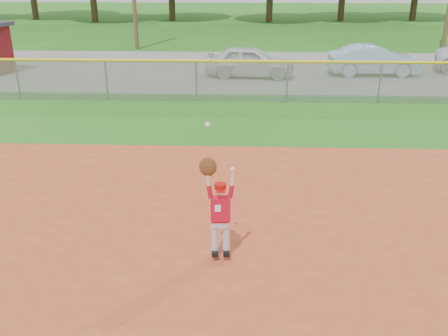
# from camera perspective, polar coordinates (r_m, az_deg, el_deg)

# --- Properties ---
(ground) EXTENTS (120.00, 120.00, 0.00)m
(ground) POSITION_cam_1_polar(r_m,az_deg,el_deg) (9.51, 11.71, -8.26)
(ground) COLOR #215F15
(ground) RESTS_ON ground
(parking_strip) EXTENTS (44.00, 10.00, 0.03)m
(parking_strip) POSITION_cam_1_polar(r_m,az_deg,el_deg) (24.59, 6.07, 11.11)
(parking_strip) COLOR slate
(parking_strip) RESTS_ON ground
(car_white_a) EXTENTS (4.08, 1.91, 1.35)m
(car_white_a) POSITION_cam_1_polar(r_m,az_deg,el_deg) (22.76, 2.99, 12.06)
(car_white_a) COLOR silver
(car_white_a) RESTS_ON parking_strip
(car_blue) EXTENTS (4.10, 1.55, 1.34)m
(car_blue) POSITION_cam_1_polar(r_m,az_deg,el_deg) (24.09, 16.74, 11.72)
(car_blue) COLOR #82A8C2
(car_blue) RESTS_ON parking_strip
(outfield_fence) EXTENTS (40.06, 0.10, 1.55)m
(outfield_fence) POSITION_cam_1_polar(r_m,az_deg,el_deg) (18.56, 7.27, 10.10)
(outfield_fence) COLOR gray
(outfield_fence) RESTS_ON ground
(ballplayer) EXTENTS (0.59, 0.26, 2.36)m
(ballplayer) POSITION_cam_1_polar(r_m,az_deg,el_deg) (8.32, -0.62, -4.53)
(ballplayer) COLOR silver
(ballplayer) RESTS_ON ground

